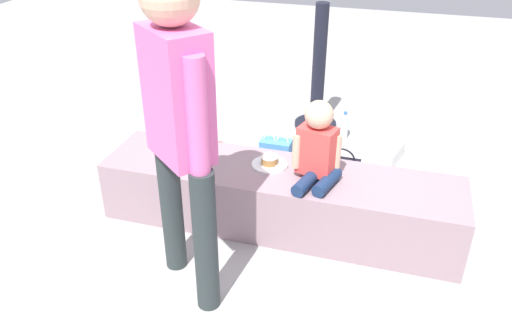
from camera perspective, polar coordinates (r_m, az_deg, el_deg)
name	(u,v)px	position (r m, az deg, el deg)	size (l,w,h in m)	color
ground_plane	(278,223)	(3.31, 2.48, -7.00)	(12.00, 12.00, 0.00)	#A09F9D
concrete_ledge	(279,198)	(3.20, 2.55, -4.23)	(2.18, 0.51, 0.38)	gray
child_seated	(317,147)	(2.93, 6.80, 1.45)	(0.29, 0.34, 0.48)	navy
adult_standing	(179,116)	(2.35, -8.51, 4.81)	(0.40, 0.37, 1.65)	#272F30
cake_plate	(270,162)	(3.14, 1.51, -0.26)	(0.22, 0.22, 0.07)	white
gift_bag	(276,160)	(3.67, 2.17, 0.02)	(0.21, 0.12, 0.36)	#4C99E0
railing_post	(318,84)	(4.40, 6.85, 8.37)	(0.36, 0.36, 1.06)	black
water_bottle_near_gift	(344,126)	(4.34, 9.75, 3.72)	(0.06, 0.06, 0.24)	silver
party_cup_red	(219,149)	(4.06, -4.12, 1.24)	(0.08, 0.08, 0.09)	red
cake_box_white	(380,152)	(4.10, 13.55, 0.87)	(0.29, 0.31, 0.11)	white
handbag_black_leather	(340,172)	(3.67, 9.30, -1.35)	(0.26, 0.13, 0.30)	black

